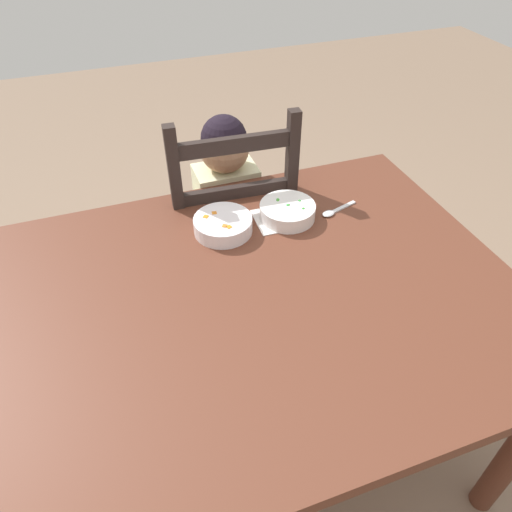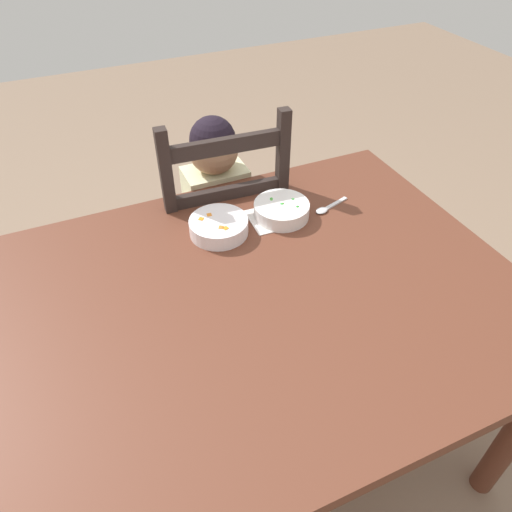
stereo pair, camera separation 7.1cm
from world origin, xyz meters
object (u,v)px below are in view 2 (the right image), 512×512
(child_figure, at_px, (219,205))
(spoon, at_px, (326,208))
(bowl_of_peas, at_px, (281,210))
(dining_chair, at_px, (220,238))
(dining_table, at_px, (245,320))
(bowl_of_carrots, at_px, (219,226))

(child_figure, xyz_separation_m, spoon, (0.25, -0.32, 0.12))
(child_figure, height_order, bowl_of_peas, child_figure)
(spoon, bearing_deg, dining_chair, 128.45)
(child_figure, xyz_separation_m, bowl_of_peas, (0.10, -0.29, 0.14))
(dining_table, relative_size, spoon, 10.68)
(dining_table, bearing_deg, spoon, 33.11)
(dining_table, height_order, child_figure, child_figure)
(dining_table, distance_m, bowl_of_peas, 0.38)
(dining_chair, xyz_separation_m, spoon, (0.25, -0.32, 0.28))
(dining_table, xyz_separation_m, bowl_of_peas, (0.24, 0.28, 0.11))
(bowl_of_peas, distance_m, spoon, 0.15)
(bowl_of_peas, xyz_separation_m, spoon, (0.15, -0.03, -0.02))
(dining_chair, distance_m, spoon, 0.49)
(spoon, bearing_deg, child_figure, 128.22)
(child_figure, bearing_deg, dining_table, -103.53)
(dining_table, distance_m, spoon, 0.47)
(dining_table, distance_m, child_figure, 0.59)
(dining_table, xyz_separation_m, bowl_of_carrots, (0.03, 0.28, 0.11))
(bowl_of_peas, height_order, spoon, bowl_of_peas)
(bowl_of_peas, height_order, bowl_of_carrots, same)
(dining_chair, height_order, bowl_of_carrots, dining_chair)
(bowl_of_peas, distance_m, bowl_of_carrots, 0.21)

